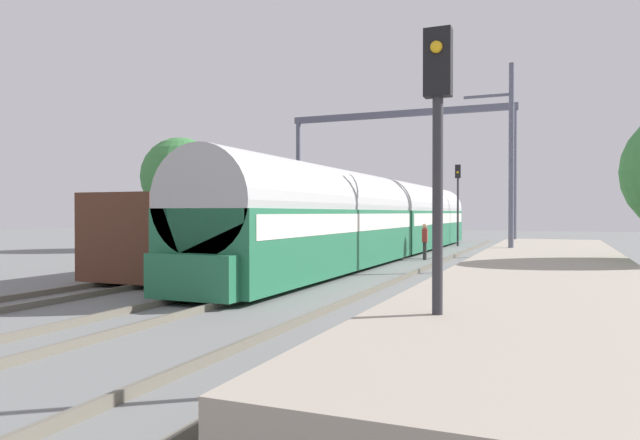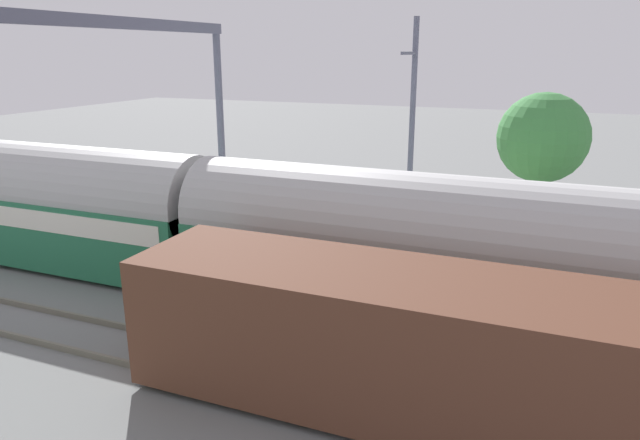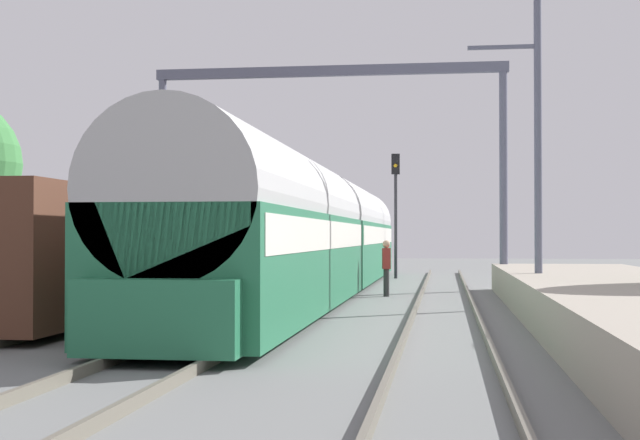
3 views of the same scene
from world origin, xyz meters
name	(u,v)px [view 3 (image 3 of 3)]	position (x,y,z in m)	size (l,w,h in m)	color
ground	(224,337)	(0.00, 0.00, 0.00)	(120.00, 120.00, 0.00)	slate
track_far_west	(16,330)	(-4.05, 0.00, 0.08)	(1.52, 60.00, 0.16)	#696356
track_west	(224,333)	(0.00, 0.00, 0.08)	(1.52, 60.00, 0.16)	#696356
track_east	(445,336)	(4.05, 0.00, 0.08)	(1.52, 60.00, 0.16)	#696356
passenger_train	(317,233)	(0.00, 12.37, 1.97)	(2.93, 32.85, 3.82)	#236B47
freight_car	(100,253)	(-4.05, 4.25, 1.47)	(2.80, 13.00, 2.70)	#563323
person_crossing	(386,263)	(2.26, 11.69, 1.03)	(0.29, 0.43, 1.73)	#323232
railway_signal_far	(396,199)	(1.92, 23.70, 3.47)	(0.36, 0.30, 5.47)	#2D2D33
catenary_gantry	(329,129)	(0.00, 15.40, 5.63)	(12.50, 0.28, 7.86)	slate
catenary_pole_east_mid	(536,148)	(6.40, 7.75, 4.15)	(1.90, 0.20, 8.00)	slate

